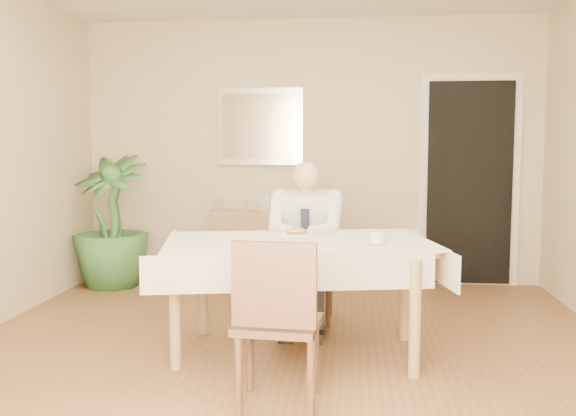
# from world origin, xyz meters

# --- Properties ---
(room) EXTENTS (5.00, 5.02, 2.60)m
(room) POSITION_xyz_m (0.00, 0.00, 1.30)
(room) COLOR brown
(room) RESTS_ON ground
(window) EXTENTS (1.34, 0.04, 1.44)m
(window) POSITION_xyz_m (0.00, -2.47, 1.45)
(window) COLOR white
(window) RESTS_ON room
(doorway) EXTENTS (0.96, 0.07, 2.10)m
(doorway) POSITION_xyz_m (1.55, 2.46, 1.00)
(doorway) COLOR white
(doorway) RESTS_ON ground
(mirror) EXTENTS (0.86, 0.04, 0.76)m
(mirror) POSITION_xyz_m (-0.50, 2.47, 1.55)
(mirror) COLOR silver
(mirror) RESTS_ON room
(dining_table) EXTENTS (1.91, 1.35, 0.75)m
(dining_table) POSITION_xyz_m (0.08, 0.22, 0.67)
(dining_table) COLOR #9B7D4F
(dining_table) RESTS_ON ground
(chair_far) EXTENTS (0.44, 0.44, 0.86)m
(chair_far) POSITION_xyz_m (0.08, 1.10, 0.48)
(chair_far) COLOR #3B2619
(chair_far) RESTS_ON ground
(chair_near) EXTENTS (0.46, 0.46, 0.90)m
(chair_near) POSITION_xyz_m (0.05, -0.70, 0.51)
(chair_near) COLOR #3B2619
(chair_near) RESTS_ON ground
(seated_man) EXTENTS (0.48, 0.72, 1.24)m
(seated_man) POSITION_xyz_m (0.08, 0.81, 0.69)
(seated_man) COLOR silver
(seated_man) RESTS_ON ground
(plate) EXTENTS (0.26, 0.26, 0.02)m
(plate) POSITION_xyz_m (0.04, 0.46, 0.76)
(plate) COLOR white
(plate) RESTS_ON dining_table
(food) EXTENTS (0.14, 0.14, 0.06)m
(food) POSITION_xyz_m (0.04, 0.46, 0.78)
(food) COLOR #996B45
(food) RESTS_ON dining_table
(knife) EXTENTS (0.01, 0.13, 0.01)m
(knife) POSITION_xyz_m (0.08, 0.40, 0.78)
(knife) COLOR silver
(knife) RESTS_ON dining_table
(fork) EXTENTS (0.01, 0.13, 0.01)m
(fork) POSITION_xyz_m (0.00, 0.40, 0.78)
(fork) COLOR silver
(fork) RESTS_ON dining_table
(coffee_mug) EXTENTS (0.11, 0.11, 0.09)m
(coffee_mug) POSITION_xyz_m (0.58, 0.06, 0.80)
(coffee_mug) COLOR white
(coffee_mug) RESTS_ON dining_table
(sideboard) EXTENTS (0.93, 0.38, 0.73)m
(sideboard) POSITION_xyz_m (-0.50, 2.32, 0.36)
(sideboard) COLOR #9B7D4F
(sideboard) RESTS_ON ground
(photo_frame_left) EXTENTS (0.10, 0.02, 0.14)m
(photo_frame_left) POSITION_xyz_m (-0.90, 2.34, 0.80)
(photo_frame_left) COLOR silver
(photo_frame_left) RESTS_ON sideboard
(photo_frame_center) EXTENTS (0.10, 0.02, 0.14)m
(photo_frame_center) POSITION_xyz_m (-0.67, 2.36, 0.80)
(photo_frame_center) COLOR silver
(photo_frame_center) RESTS_ON sideboard
(photo_frame_right) EXTENTS (0.10, 0.02, 0.14)m
(photo_frame_right) POSITION_xyz_m (-0.44, 2.33, 0.80)
(photo_frame_right) COLOR silver
(photo_frame_right) RESTS_ON sideboard
(potted_palm) EXTENTS (0.89, 0.89, 1.28)m
(potted_palm) POSITION_xyz_m (-1.89, 2.05, 0.64)
(potted_palm) COLOR #2B5A2A
(potted_palm) RESTS_ON ground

